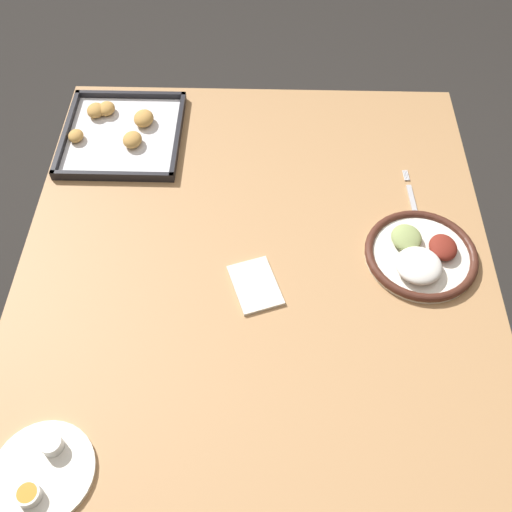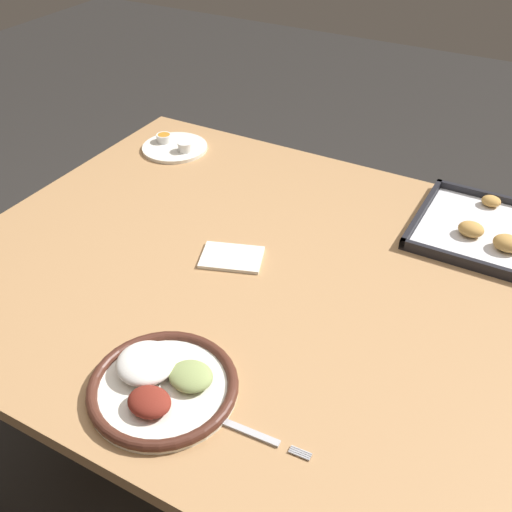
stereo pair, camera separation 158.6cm
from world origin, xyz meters
The scene contains 7 objects.
ground_plane centered at (0.00, 0.00, 0.00)m, with size 8.00×8.00×0.00m, color #282623.
dining_table centered at (0.00, 0.00, 0.66)m, with size 1.27×1.08×0.75m.
dinner_plate centered at (0.04, -0.37, 0.77)m, with size 0.26×0.26×0.05m.
fork centered at (0.20, -0.38, 0.76)m, with size 0.20×0.02×0.00m.
saucer_plate centered at (-0.46, 0.37, 0.76)m, with size 0.19×0.19×0.04m.
baking_tray centered at (0.43, 0.37, 0.77)m, with size 0.33×0.31×0.04m.
napkin centered at (-0.05, 0.00, 0.76)m, with size 0.16×0.13×0.01m.
Camera 2 is at (0.51, -0.89, 1.55)m, focal length 42.00 mm.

